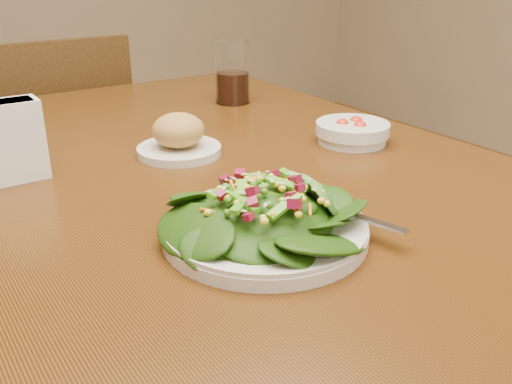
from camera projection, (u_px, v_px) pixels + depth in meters
dining_table at (222, 224)px, 0.98m from camera, size 0.90×1.40×0.75m
chair_far at (64, 172)px, 1.74m from camera, size 0.41×0.41×0.87m
salad_plate at (271, 216)px, 0.71m from camera, size 0.26×0.26×0.07m
bread_plate at (179, 138)px, 0.99m from camera, size 0.15×0.15×0.07m
tomato_bowl at (352, 132)px, 1.06m from camera, size 0.14×0.14×0.04m
drinking_glass at (232, 77)px, 1.33m from camera, size 0.08×0.08×0.14m
napkin_holder at (10, 139)px, 0.87m from camera, size 0.10×0.05×0.13m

